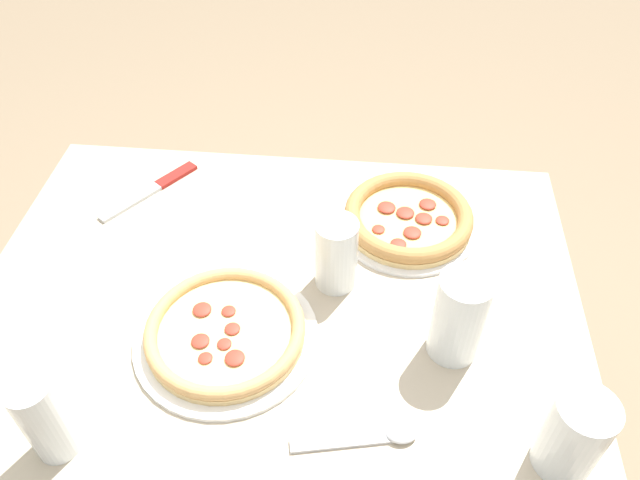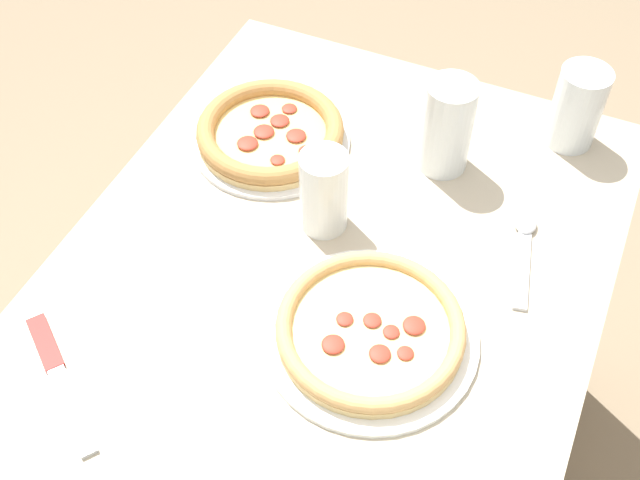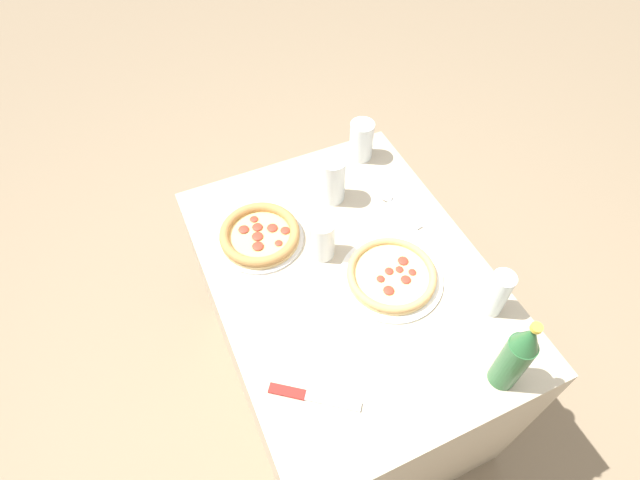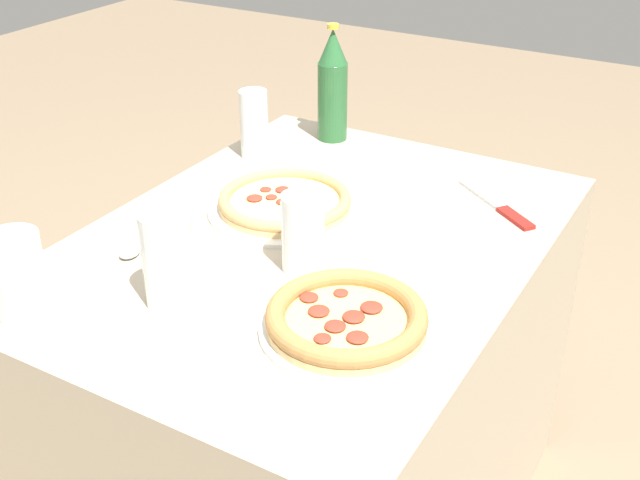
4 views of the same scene
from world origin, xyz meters
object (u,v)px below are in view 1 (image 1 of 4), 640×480
Objects in this scene: glass_water at (336,255)px; spoon at (375,437)px; pizza_margherita at (226,332)px; glass_cola at (46,421)px; pizza_salami at (408,218)px; glass_iced_tea at (458,320)px; knife at (154,189)px; glass_lemonade at (572,438)px.

spoon is at bearing 105.33° from glass_water.
pizza_margherita is 1.97× the size of glass_cola.
glass_iced_tea is at bearing 104.29° from pizza_salami.
knife is (0.22, -0.35, -0.01)m from pizza_margherita.
pizza_salami is 1.89× the size of glass_lemonade.
glass_iced_tea is 0.80× the size of knife.
glass_iced_tea is 0.21m from spoon.
spoon is at bearing 84.14° from pizza_salami.
spoon is (0.11, 0.17, -0.06)m from glass_iced_tea.
glass_cola reaches higher than glass_lemonade.
pizza_salami is 0.89× the size of pizza_margherita.
spoon is (-0.44, -0.05, -0.06)m from glass_cola.
pizza_margherita is at bearing 40.59° from glass_water.
pizza_salami is 0.28m from glass_iced_tea.
glass_iced_tea is at bearing -177.13° from pizza_margherita.
pizza_salami is 1.75× the size of glass_cola.
pizza_salami is 0.49m from glass_lemonade.
pizza_margherita is 1.63× the size of spoon.
knife is at bearing -46.95° from spoon.
glass_iced_tea is 1.06× the size of glass_cola.
glass_lemonade is 0.69m from glass_cola.
glass_cola reaches higher than pizza_salami.
glass_iced_tea reaches higher than glass_cola.
spoon is at bearing 148.60° from pizza_margherita.
glass_water is at bearing -74.67° from spoon.
pizza_margherita is 0.28m from glass_cola.
glass_lemonade is 0.88× the size of glass_iced_tea.
pizza_salami is 1.44× the size of spoon.
glass_iced_tea is at bearing 150.26° from knife.
pizza_salami reaches higher than knife.
glass_cola is 0.76× the size of knife.
knife is (0.58, -0.33, -0.07)m from glass_iced_tea.
pizza_salami is 1.33× the size of knife.
glass_lemonade is at bearing 162.60° from pizza_margherita.
spoon is at bearing 55.48° from glass_iced_tea.
glass_water is (0.33, -0.29, 0.00)m from glass_lemonade.
glass_iced_tea is (0.14, -0.17, 0.01)m from glass_lemonade.
pizza_margherita is at bearing -31.40° from spoon.
glass_lemonade is 0.44m from glass_water.
glass_lemonade is 1.02× the size of glass_water.
pizza_salami is 0.41m from pizza_margherita.
knife is 1.09× the size of spoon.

